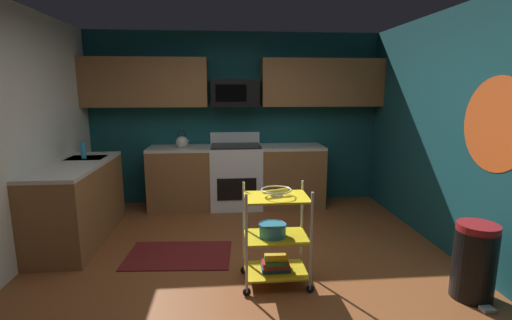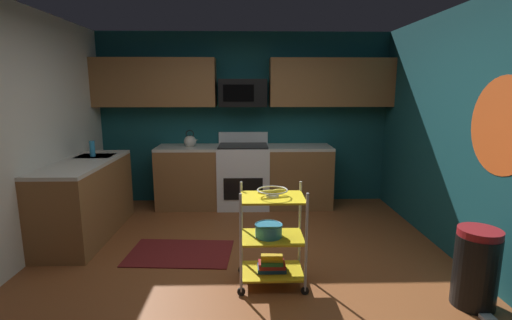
{
  "view_description": "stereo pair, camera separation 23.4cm",
  "coord_description": "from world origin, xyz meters",
  "views": [
    {
      "loc": [
        -0.19,
        -3.37,
        1.76
      ],
      "look_at": [
        0.13,
        0.33,
        1.05
      ],
      "focal_mm": 26.13,
      "sensor_mm": 36.0,
      "label": 1
    },
    {
      "loc": [
        0.04,
        -3.38,
        1.76
      ],
      "look_at": [
        0.13,
        0.33,
        1.05
      ],
      "focal_mm": 26.13,
      "sensor_mm": 36.0,
      "label": 2
    }
  ],
  "objects": [
    {
      "name": "microwave",
      "position": [
        -0.02,
        2.21,
        1.7
      ],
      "size": [
        0.7,
        0.39,
        0.4
      ],
      "color": "black"
    },
    {
      "name": "rolling_cart",
      "position": [
        0.26,
        -0.23,
        0.45
      ],
      "size": [
        0.62,
        0.42,
        0.91
      ],
      "color": "silver",
      "rests_on": "ground"
    },
    {
      "name": "dish_soap_bottle",
      "position": [
        -1.91,
        1.3,
        1.02
      ],
      "size": [
        0.06,
        0.06,
        0.2
      ],
      "primitive_type": "cylinder",
      "color": "#2D8CBF",
      "rests_on": "counter_run"
    },
    {
      "name": "upper_cabinets",
      "position": [
        0.0,
        2.23,
        1.85
      ],
      "size": [
        4.4,
        0.33,
        0.7
      ],
      "color": "brown"
    },
    {
      "name": "book_stack",
      "position": [
        0.26,
        -0.23,
        0.19
      ],
      "size": [
        0.26,
        0.18,
        0.13
      ],
      "color": "#1E4C8C",
      "rests_on": "rolling_cart"
    },
    {
      "name": "floor_rug",
      "position": [
        -0.69,
        0.42,
        0.01
      ],
      "size": [
        1.14,
        0.77,
        0.01
      ],
      "primitive_type": "cube",
      "rotation": [
        0.0,
        0.0,
        -0.07
      ],
      "color": "maroon",
      "rests_on": "ground"
    },
    {
      "name": "kettle",
      "position": [
        -0.8,
        2.1,
        1.0
      ],
      "size": [
        0.21,
        0.18,
        0.26
      ],
      "color": "beige",
      "rests_on": "counter_run"
    },
    {
      "name": "mixing_bowl_large",
      "position": [
        0.23,
        -0.23,
        0.52
      ],
      "size": [
        0.25,
        0.25,
        0.11
      ],
      "color": "#338CBF",
      "rests_on": "rolling_cart"
    },
    {
      "name": "wall_right",
      "position": [
        2.23,
        0.0,
        1.3
      ],
      "size": [
        0.06,
        4.8,
        2.6
      ],
      "primitive_type": "cube",
      "color": "#14474C",
      "rests_on": "ground"
    },
    {
      "name": "trash_can",
      "position": [
        1.9,
        -0.61,
        0.33
      ],
      "size": [
        0.34,
        0.42,
        0.66
      ],
      "color": "black",
      "rests_on": "ground"
    },
    {
      "name": "wall_flower_decal",
      "position": [
        2.2,
        -0.28,
        1.45
      ],
      "size": [
        0.0,
        0.86,
        0.86
      ],
      "primitive_type": "cylinder",
      "rotation": [
        0.0,
        1.57,
        0.0
      ],
      "color": "#E5591E"
    },
    {
      "name": "fruit_bowl",
      "position": [
        0.26,
        -0.23,
        0.88
      ],
      "size": [
        0.27,
        0.27,
        0.07
      ],
      "color": "silver",
      "rests_on": "rolling_cart"
    },
    {
      "name": "floor",
      "position": [
        0.0,
        0.0,
        -0.02
      ],
      "size": [
        4.4,
        4.8,
        0.04
      ],
      "primitive_type": "cube",
      "color": "brown",
      "rests_on": "ground"
    },
    {
      "name": "wall_back",
      "position": [
        0.0,
        2.43,
        1.3
      ],
      "size": [
        4.52,
        0.06,
        2.6
      ],
      "primitive_type": "cube",
      "color": "#14474C",
      "rests_on": "ground"
    },
    {
      "name": "counter_run",
      "position": [
        -0.75,
        1.66,
        0.46
      ],
      "size": [
        3.5,
        2.24,
        0.92
      ],
      "color": "brown",
      "rests_on": "ground"
    },
    {
      "name": "oven_range",
      "position": [
        -0.02,
        2.1,
        0.48
      ],
      "size": [
        0.76,
        0.65,
        1.1
      ],
      "color": "white",
      "rests_on": "ground"
    }
  ]
}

